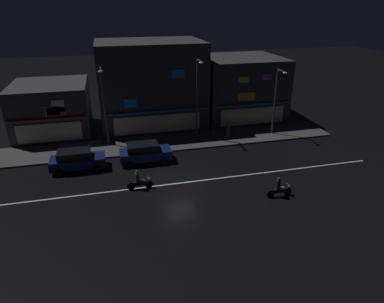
{
  "coord_description": "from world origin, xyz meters",
  "views": [
    {
      "loc": [
        -4.45,
        -21.78,
        12.59
      ],
      "look_at": [
        1.46,
        1.78,
        1.71
      ],
      "focal_mm": 31.43,
      "sensor_mm": 36.0,
      "label": 1
    }
  ],
  "objects_px": {
    "streetlamp_east": "(277,96)",
    "motorcycle_lead": "(279,189)",
    "traffic_cone": "(67,164)",
    "parked_car_near_kerb": "(77,160)",
    "motorcycle_following": "(139,181)",
    "streetlamp_mid": "(198,93)",
    "parked_car_trailing": "(145,152)",
    "pedestrian_on_sidewalk": "(228,129)",
    "streetlamp_west": "(104,101)"
  },
  "relations": [
    {
      "from": "pedestrian_on_sidewalk",
      "to": "motorcycle_lead",
      "type": "height_order",
      "value": "pedestrian_on_sidewalk"
    },
    {
      "from": "motorcycle_lead",
      "to": "streetlamp_mid",
      "type": "bearing_deg",
      "value": -83.26
    },
    {
      "from": "pedestrian_on_sidewalk",
      "to": "motorcycle_lead",
      "type": "distance_m",
      "value": 11.23
    },
    {
      "from": "pedestrian_on_sidewalk",
      "to": "motorcycle_following",
      "type": "height_order",
      "value": "pedestrian_on_sidewalk"
    },
    {
      "from": "parked_car_near_kerb",
      "to": "motorcycle_following",
      "type": "relative_size",
      "value": 2.26
    },
    {
      "from": "traffic_cone",
      "to": "parked_car_near_kerb",
      "type": "bearing_deg",
      "value": -35.21
    },
    {
      "from": "pedestrian_on_sidewalk",
      "to": "parked_car_trailing",
      "type": "bearing_deg",
      "value": -87.81
    },
    {
      "from": "parked_car_near_kerb",
      "to": "traffic_cone",
      "type": "xyz_separation_m",
      "value": [
        -0.94,
        0.66,
        -0.59
      ]
    },
    {
      "from": "streetlamp_east",
      "to": "parked_car_near_kerb",
      "type": "distance_m",
      "value": 19.51
    },
    {
      "from": "pedestrian_on_sidewalk",
      "to": "streetlamp_east",
      "type": "bearing_deg",
      "value": 69.16
    },
    {
      "from": "streetlamp_west",
      "to": "motorcycle_lead",
      "type": "height_order",
      "value": "streetlamp_west"
    },
    {
      "from": "parked_car_trailing",
      "to": "motorcycle_following",
      "type": "bearing_deg",
      "value": 78.0
    },
    {
      "from": "pedestrian_on_sidewalk",
      "to": "motorcycle_lead",
      "type": "xyz_separation_m",
      "value": [
        -0.23,
        -11.22,
        -0.34
      ]
    },
    {
      "from": "streetlamp_east",
      "to": "motorcycle_lead",
      "type": "bearing_deg",
      "value": -114.6
    },
    {
      "from": "parked_car_trailing",
      "to": "motorcycle_following",
      "type": "relative_size",
      "value": 2.26
    },
    {
      "from": "streetlamp_mid",
      "to": "streetlamp_west",
      "type": "bearing_deg",
      "value": 179.57
    },
    {
      "from": "parked_car_trailing",
      "to": "motorcycle_following",
      "type": "distance_m",
      "value": 4.6
    },
    {
      "from": "parked_car_near_kerb",
      "to": "motorcycle_lead",
      "type": "distance_m",
      "value": 15.98
    },
    {
      "from": "parked_car_trailing",
      "to": "pedestrian_on_sidewalk",
      "type": "bearing_deg",
      "value": -159.21
    },
    {
      "from": "streetlamp_east",
      "to": "traffic_cone",
      "type": "distance_m",
      "value": 20.44
    },
    {
      "from": "motorcycle_lead",
      "to": "traffic_cone",
      "type": "xyz_separation_m",
      "value": [
        -14.87,
        8.49,
        -0.36
      ]
    },
    {
      "from": "streetlamp_west",
      "to": "parked_car_near_kerb",
      "type": "bearing_deg",
      "value": -120.45
    },
    {
      "from": "motorcycle_following",
      "to": "parked_car_trailing",
      "type": "bearing_deg",
      "value": -104.34
    },
    {
      "from": "motorcycle_lead",
      "to": "parked_car_trailing",
      "type": "bearing_deg",
      "value": -49.09
    },
    {
      "from": "streetlamp_mid",
      "to": "traffic_cone",
      "type": "relative_size",
      "value": 13.94
    },
    {
      "from": "streetlamp_mid",
      "to": "parked_car_trailing",
      "type": "distance_m",
      "value": 8.01
    },
    {
      "from": "pedestrian_on_sidewalk",
      "to": "parked_car_trailing",
      "type": "xyz_separation_m",
      "value": [
        -8.66,
        -3.29,
        -0.1
      ]
    },
    {
      "from": "parked_car_near_kerb",
      "to": "streetlamp_mid",
      "type": "bearing_deg",
      "value": -159.25
    },
    {
      "from": "traffic_cone",
      "to": "streetlamp_east",
      "type": "bearing_deg",
      "value": 7.28
    },
    {
      "from": "pedestrian_on_sidewalk",
      "to": "parked_car_trailing",
      "type": "distance_m",
      "value": 9.27
    },
    {
      "from": "streetlamp_mid",
      "to": "motorcycle_following",
      "type": "xyz_separation_m",
      "value": [
        -6.69,
        -8.65,
        -3.99
      ]
    },
    {
      "from": "streetlamp_mid",
      "to": "parked_car_near_kerb",
      "type": "xyz_separation_m",
      "value": [
        -11.23,
        -4.26,
        -3.76
      ]
    },
    {
      "from": "streetlamp_east",
      "to": "motorcycle_following",
      "type": "bearing_deg",
      "value": -152.25
    },
    {
      "from": "streetlamp_mid",
      "to": "parked_car_near_kerb",
      "type": "height_order",
      "value": "streetlamp_mid"
    },
    {
      "from": "parked_car_near_kerb",
      "to": "traffic_cone",
      "type": "distance_m",
      "value": 1.3
    },
    {
      "from": "streetlamp_west",
      "to": "motorcycle_following",
      "type": "distance_m",
      "value": 9.71
    },
    {
      "from": "motorcycle_following",
      "to": "traffic_cone",
      "type": "distance_m",
      "value": 7.46
    },
    {
      "from": "streetlamp_east",
      "to": "pedestrian_on_sidewalk",
      "type": "distance_m",
      "value": 5.73
    },
    {
      "from": "streetlamp_mid",
      "to": "streetlamp_east",
      "type": "xyz_separation_m",
      "value": [
        7.75,
        -1.05,
        -0.57
      ]
    },
    {
      "from": "parked_car_near_kerb",
      "to": "motorcycle_lead",
      "type": "relative_size",
      "value": 2.26
    },
    {
      "from": "parked_car_trailing",
      "to": "traffic_cone",
      "type": "xyz_separation_m",
      "value": [
        -6.44,
        0.56,
        -0.59
      ]
    },
    {
      "from": "parked_car_near_kerb",
      "to": "motorcycle_following",
      "type": "distance_m",
      "value": 6.32
    },
    {
      "from": "streetlamp_east",
      "to": "parked_car_trailing",
      "type": "bearing_deg",
      "value": -167.04
    },
    {
      "from": "motorcycle_following",
      "to": "traffic_cone",
      "type": "xyz_separation_m",
      "value": [
        -5.48,
        5.05,
        -0.36
      ]
    },
    {
      "from": "streetlamp_west",
      "to": "streetlamp_mid",
      "type": "height_order",
      "value": "streetlamp_mid"
    },
    {
      "from": "streetlamp_east",
      "to": "streetlamp_mid",
      "type": "bearing_deg",
      "value": 172.3
    },
    {
      "from": "pedestrian_on_sidewalk",
      "to": "parked_car_near_kerb",
      "type": "relative_size",
      "value": 0.42
    },
    {
      "from": "streetlamp_west",
      "to": "traffic_cone",
      "type": "xyz_separation_m",
      "value": [
        -3.48,
        -3.66,
        -4.15
      ]
    },
    {
      "from": "parked_car_near_kerb",
      "to": "parked_car_trailing",
      "type": "distance_m",
      "value": 5.5
    },
    {
      "from": "parked_car_trailing",
      "to": "motorcycle_lead",
      "type": "distance_m",
      "value": 11.58
    }
  ]
}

